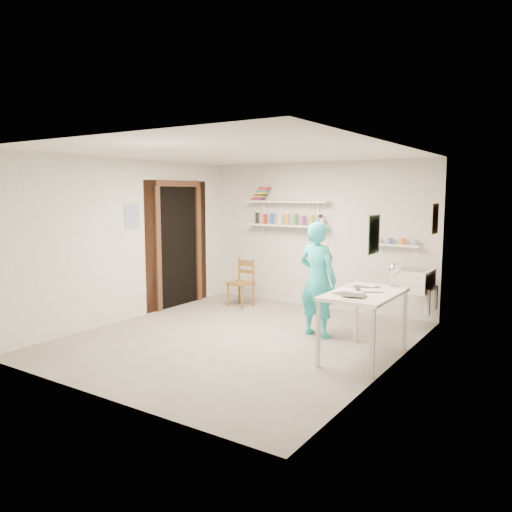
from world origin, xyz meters
The scene contains 27 objects.
floor centered at (0.00, 0.00, -0.01)m, with size 4.00×4.50×0.02m, color slate.
ceiling centered at (0.00, 0.00, 2.41)m, with size 4.00×4.50×0.02m, color silver.
wall_back centered at (0.00, 2.26, 1.20)m, with size 4.00×0.02×2.40m, color silver.
wall_front centered at (0.00, -2.26, 1.20)m, with size 4.00×0.02×2.40m, color silver.
wall_left centered at (-2.01, 0.00, 1.20)m, with size 0.02×4.50×2.40m, color silver.
wall_right centered at (2.01, 0.00, 1.20)m, with size 0.02×4.50×2.40m, color silver.
doorway_recess centered at (-1.99, 1.05, 1.00)m, with size 0.02×0.90×2.00m, color black.
corridor_box centered at (-2.70, 1.05, 1.05)m, with size 1.40×1.50×2.10m, color brown.
door_lintel centered at (-1.97, 1.05, 2.05)m, with size 0.06×1.05×0.10m, color brown.
door_jamb_near centered at (-1.97, 0.55, 1.00)m, with size 0.06×0.10×2.00m, color brown.
door_jamb_far centered at (-1.97, 1.55, 1.00)m, with size 0.06×0.10×2.00m, color brown.
shelf_lower centered at (-0.50, 2.13, 1.35)m, with size 1.50×0.22×0.03m, color white.
shelf_upper centered at (-0.50, 2.13, 1.75)m, with size 1.50×0.22×0.03m, color white.
ledge_shelf centered at (1.35, 2.17, 1.12)m, with size 0.70×0.14×0.03m, color white.
poster_left centered at (-1.99, 0.05, 1.55)m, with size 0.01×0.28×0.36m, color #334C7F.
poster_right_a centered at (1.99, 1.80, 1.55)m, with size 0.01×0.34×0.42m, color #995933.
poster_right_b centered at (1.99, -0.55, 1.50)m, with size 0.01×0.30×0.38m, color #3F724C.
belfast_sink centered at (1.75, 1.70, 0.70)m, with size 0.48×0.60×0.30m, color white.
man centered at (0.79, 0.68, 0.76)m, with size 0.56×0.37×1.53m, color #29C8CF.
wall_clock centered at (0.75, 0.90, 1.02)m, with size 0.27×0.27×0.04m, color #FAE3AA.
wooden_chair centered at (-1.05, 1.54, 0.40)m, with size 0.37×0.35×0.79m, color brown.
work_table centered at (1.64, 0.15, 0.39)m, with size 0.70×1.16×0.78m, color white.
desk_lamp centered at (1.83, 0.62, 1.00)m, with size 0.15×0.15×0.15m, color silver.
spray_cans centered at (-0.50, 2.13, 1.45)m, with size 1.31×0.06×0.17m.
book_stack centered at (-1.03, 2.13, 1.88)m, with size 0.32×0.14×0.22m.
ledge_pots centered at (1.35, 2.17, 1.18)m, with size 0.48×0.07×0.09m.
papers centered at (1.64, 0.15, 0.79)m, with size 0.30×0.22×0.03m.
Camera 1 is at (3.66, -5.18, 1.90)m, focal length 35.00 mm.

